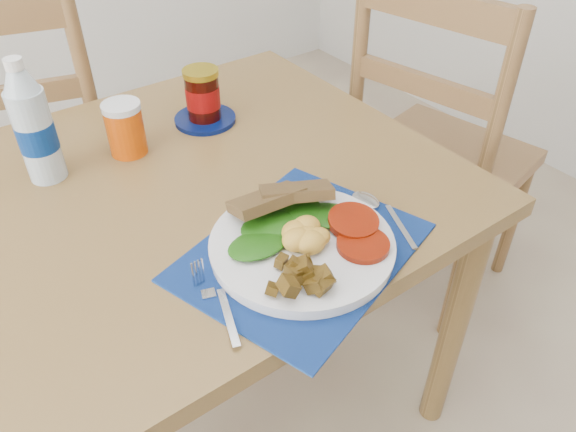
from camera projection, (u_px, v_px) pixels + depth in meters
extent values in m
cube|color=brown|center=(102.00, 224.00, 1.05)|extent=(1.40, 0.90, 0.04)
cylinder|color=brown|center=(454.00, 328.00, 1.34)|extent=(0.06, 0.06, 0.71)
cylinder|color=brown|center=(268.00, 177.00, 1.83)|extent=(0.06, 0.06, 0.71)
cube|color=brown|center=(36.00, 162.00, 1.70)|extent=(0.55, 0.54, 0.04)
cylinder|color=brown|center=(110.00, 181.00, 2.04)|extent=(0.04, 0.04, 0.44)
cylinder|color=brown|center=(125.00, 244.00, 1.77)|extent=(0.04, 0.04, 0.44)
cube|color=brown|center=(443.00, 159.00, 1.70)|extent=(0.52, 0.54, 0.04)
cylinder|color=brown|center=(512.00, 220.00, 1.86)|extent=(0.04, 0.04, 0.45)
cylinder|color=brown|center=(409.00, 174.00, 2.07)|extent=(0.04, 0.04, 0.45)
cylinder|color=brown|center=(456.00, 280.00, 1.64)|extent=(0.04, 0.04, 0.45)
cylinder|color=brown|center=(347.00, 223.00, 1.85)|extent=(0.04, 0.04, 0.45)
cube|color=brown|center=(437.00, 7.00, 1.27)|extent=(0.12, 0.42, 0.53)
cube|color=#040A31|center=(302.00, 251.00, 0.96)|extent=(0.48, 0.42, 0.00)
cylinder|color=silver|center=(302.00, 246.00, 0.95)|extent=(0.31, 0.31, 0.02)
ellipsoid|color=gold|center=(307.00, 234.00, 0.93)|extent=(0.08, 0.07, 0.04)
cylinder|color=#981905|center=(358.00, 234.00, 0.95)|extent=(0.09, 0.09, 0.01)
ellipsoid|color=#113907|center=(292.00, 222.00, 0.98)|extent=(0.17, 0.10, 0.02)
cube|color=brown|center=(282.00, 196.00, 0.99)|extent=(0.14, 0.10, 0.04)
cube|color=#B2B5BA|center=(228.00, 317.00, 0.84)|extent=(0.05, 0.11, 0.00)
cube|color=#B2B5BA|center=(202.00, 287.00, 0.89)|extent=(0.04, 0.06, 0.00)
cube|color=#B2B5BA|center=(401.00, 227.00, 1.01)|extent=(0.06, 0.12, 0.00)
ellipsoid|color=#B2B5BA|center=(365.00, 201.00, 1.06)|extent=(0.04, 0.06, 0.01)
cylinder|color=#ADBFCC|center=(37.00, 136.00, 1.08)|extent=(0.07, 0.07, 0.19)
cylinder|color=navy|center=(37.00, 136.00, 1.08)|extent=(0.07, 0.07, 0.06)
cone|color=#ADBFCC|center=(19.00, 80.00, 1.01)|extent=(0.07, 0.07, 0.04)
cylinder|color=white|center=(13.00, 63.00, 0.99)|extent=(0.03, 0.03, 0.02)
cylinder|color=#CD4505|center=(126.00, 130.00, 1.18)|extent=(0.08, 0.08, 0.11)
cylinder|color=#041148|center=(205.00, 119.00, 1.31)|extent=(0.14, 0.14, 0.01)
cylinder|color=black|center=(203.00, 97.00, 1.28)|extent=(0.08, 0.08, 0.10)
cylinder|color=maroon|center=(203.00, 96.00, 1.28)|extent=(0.08, 0.08, 0.05)
cylinder|color=#B4991E|center=(200.00, 72.00, 1.24)|extent=(0.08, 0.08, 0.01)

